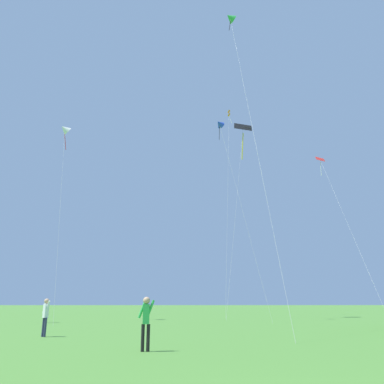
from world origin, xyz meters
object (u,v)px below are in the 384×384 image
Objects in this scene: kite_green_small at (230,18)px; kite_orange_box at (229,119)px; kite_red_high at (324,169)px; kite_black_large at (243,136)px; kite_blue_delta at (220,124)px; person_child_small at (46,314)px; person_in_red_shirt at (146,318)px; kite_white_distant at (65,129)px.

kite_orange_box is (2.24, 20.87, 1.19)m from kite_green_small.
kite_black_large is (-8.33, 2.10, 4.75)m from kite_red_high.
kite_blue_delta is 26.97m from person_child_small.
person_child_small is at bearing 133.21° from person_in_red_shirt.
kite_red_high is 0.63× the size of kite_orange_box.
kite_orange_box is 1.23× the size of kite_black_large.
kite_blue_delta is (-2.41, -11.40, -6.30)m from kite_orange_box.
kite_white_distant is at bearing -173.26° from kite_red_high.
kite_orange_box is 42.65m from person_in_red_shirt.
kite_blue_delta is 29.53m from person_in_red_shirt.
kite_blue_delta is at bearing 77.87° from person_in_red_shirt.
kite_red_high reaches higher than person_child_small.
kite_orange_box is at bearing 77.93° from person_in_red_shirt.
kite_red_high is 0.87× the size of kite_blue_delta.
kite_orange_box is 15.47× the size of person_in_red_shirt.
kite_green_small is 14.35× the size of person_child_small.
kite_orange_box is at bearing 78.05° from kite_blue_delta.
kite_red_high is (11.28, 12.14, -9.04)m from kite_green_small.
kite_black_large reaches higher than person_child_small.
person_child_small is (-12.63, -28.37, -24.61)m from kite_orange_box.
kite_black_large reaches higher than person_in_red_shirt.
kite_white_distant is at bearing 108.53° from person_child_small.
kite_blue_delta is 11.32× the size of person_in_red_shirt.
kite_green_small is at bearing -88.93° from kite_blue_delta.
kite_white_distant is (-27.18, -3.21, 2.93)m from kite_red_high.
kite_red_high is 0.91× the size of kite_white_distant.
person_in_red_shirt is (-16.33, -25.33, -14.37)m from kite_red_high.
person_in_red_shirt is at bearing -106.25° from kite_black_large.
kite_green_small is at bearing -101.70° from kite_black_large.
kite_black_large is at bearing 58.45° from person_child_small.
kite_white_distant reaches higher than person_child_small.
kite_black_large is 12.60× the size of person_in_red_shirt.
person_child_small is at bearing -71.47° from kite_white_distant.
kite_green_small reaches higher than kite_blue_delta.
kite_red_high is 16.21m from kite_orange_box.
kite_white_distant is 24.48m from person_child_small.
kite_orange_box is 39.62m from person_child_small.
kite_green_small is 1.26× the size of kite_blue_delta.
person_child_small is 7.82m from person_in_red_shirt.
kite_white_distant is 10.81× the size of person_in_red_shirt.
kite_black_large is (18.85, 5.31, 1.82)m from kite_white_distant.
person_in_red_shirt is at bearing -46.79° from person_child_small.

